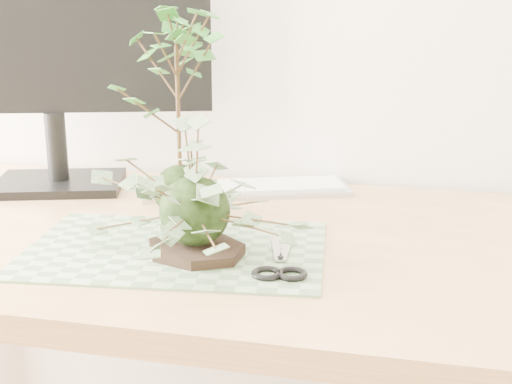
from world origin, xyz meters
The scene contains 8 objects.
desk centered at (-0.09, 1.23, 0.65)m, with size 1.60×0.70×0.74m.
cutting_mat centered at (-0.12, 1.14, 0.74)m, with size 0.45×0.30×0.00m, color #516F4A.
stone_dish centered at (-0.09, 1.12, 0.75)m, with size 0.16×0.16×0.01m, color black.
ivy_kokedama centered at (-0.09, 1.12, 0.86)m, with size 0.34×0.34×0.21m.
maple_kokedama centered at (-0.17, 1.30, 1.01)m, with size 0.25×0.25×0.39m.
keyboard centered at (-0.10, 1.47, 0.75)m, with size 0.42×0.25×0.02m.
monitor centered at (-0.47, 1.43, 1.05)m, with size 0.60×0.24×0.54m.
scissors centered at (0.04, 1.09, 0.75)m, with size 0.08×0.18×0.01m.
Camera 1 is at (0.22, 0.18, 1.12)m, focal length 50.00 mm.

